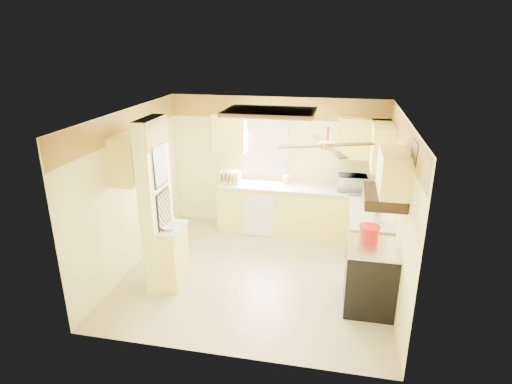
% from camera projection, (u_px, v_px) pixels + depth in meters
% --- Properties ---
extents(floor, '(4.00, 4.00, 0.00)m').
position_uv_depth(floor, '(257.00, 273.00, 6.75)').
color(floor, tan).
rests_on(floor, ground).
extents(ceiling, '(4.00, 4.00, 0.00)m').
position_uv_depth(ceiling, '(257.00, 114.00, 5.89)').
color(ceiling, white).
rests_on(ceiling, wall_back).
extents(wall_back, '(4.00, 0.00, 4.00)m').
position_uv_depth(wall_back, '(277.00, 164.00, 8.07)').
color(wall_back, '#FFF19B').
rests_on(wall_back, floor).
extents(wall_front, '(4.00, 0.00, 4.00)m').
position_uv_depth(wall_front, '(222.00, 261.00, 4.57)').
color(wall_front, '#FFF19B').
rests_on(wall_front, floor).
extents(wall_left, '(0.00, 3.80, 3.80)m').
position_uv_depth(wall_left, '(132.00, 190.00, 6.69)').
color(wall_left, '#FFF19B').
rests_on(wall_left, floor).
extents(wall_right, '(0.00, 3.80, 3.80)m').
position_uv_depth(wall_right, '(398.00, 209.00, 5.94)').
color(wall_right, '#FFF19B').
rests_on(wall_right, floor).
extents(wallpaper_border, '(4.00, 0.02, 0.40)m').
position_uv_depth(wallpaper_border, '(277.00, 108.00, 7.69)').
color(wallpaper_border, gold).
rests_on(wallpaper_border, wall_back).
extents(partition_column, '(0.20, 0.70, 2.50)m').
position_uv_depth(partition_column, '(156.00, 206.00, 6.07)').
color(partition_column, '#FFF19B').
rests_on(partition_column, floor).
extents(partition_ledge, '(0.25, 0.55, 0.90)m').
position_uv_depth(partition_ledge, '(174.00, 257.00, 6.30)').
color(partition_ledge, '#FFE568').
rests_on(partition_ledge, floor).
extents(ledge_top, '(0.28, 0.58, 0.04)m').
position_uv_depth(ledge_top, '(172.00, 228.00, 6.14)').
color(ledge_top, silver).
rests_on(ledge_top, partition_ledge).
extents(lower_cabinets_back, '(3.00, 0.60, 0.90)m').
position_uv_depth(lower_cabinets_back, '(300.00, 211.00, 7.97)').
color(lower_cabinets_back, '#FFE568').
rests_on(lower_cabinets_back, floor).
extents(lower_cabinets_right, '(0.60, 1.40, 0.90)m').
position_uv_depth(lower_cabinets_right, '(368.00, 240.00, 6.83)').
color(lower_cabinets_right, '#FFE568').
rests_on(lower_cabinets_right, floor).
extents(countertop_back, '(3.04, 0.64, 0.04)m').
position_uv_depth(countertop_back, '(301.00, 187.00, 7.80)').
color(countertop_back, silver).
rests_on(countertop_back, lower_cabinets_back).
extents(countertop_right, '(0.64, 1.44, 0.04)m').
position_uv_depth(countertop_right, '(370.00, 213.00, 6.67)').
color(countertop_right, silver).
rests_on(countertop_right, lower_cabinets_right).
extents(dishwasher_panel, '(0.58, 0.02, 0.80)m').
position_uv_depth(dishwasher_panel, '(257.00, 215.00, 7.83)').
color(dishwasher_panel, white).
rests_on(dishwasher_panel, lower_cabinets_back).
extents(window, '(0.92, 0.02, 1.02)m').
position_uv_depth(window, '(264.00, 148.00, 8.00)').
color(window, white).
rests_on(window, wall_back).
extents(upper_cab_back_left, '(0.60, 0.35, 0.70)m').
position_uv_depth(upper_cab_back_left, '(230.00, 133.00, 7.86)').
color(upper_cab_back_left, '#FFE568').
rests_on(upper_cab_back_left, wall_back).
extents(upper_cab_back_right, '(0.90, 0.35, 0.70)m').
position_uv_depth(upper_cab_back_right, '(364.00, 138.00, 7.41)').
color(upper_cab_back_right, '#FFE568').
rests_on(upper_cab_back_right, wall_back).
extents(upper_cab_right, '(0.35, 1.00, 0.70)m').
position_uv_depth(upper_cab_right, '(382.00, 146.00, 6.92)').
color(upper_cab_right, '#FFE568').
rests_on(upper_cab_right, wall_right).
extents(upper_cab_left_wall, '(0.35, 0.75, 0.70)m').
position_uv_depth(upper_cab_left_wall, '(131.00, 158.00, 6.23)').
color(upper_cab_left_wall, '#FFE568').
rests_on(upper_cab_left_wall, wall_left).
extents(upper_cab_over_stove, '(0.35, 0.76, 0.52)m').
position_uv_depth(upper_cab_over_stove, '(394.00, 172.00, 5.23)').
color(upper_cab_over_stove, '#FFE568').
rests_on(upper_cab_over_stove, wall_right).
extents(stove, '(0.68, 0.77, 0.92)m').
position_uv_depth(stove, '(370.00, 277.00, 5.77)').
color(stove, black).
rests_on(stove, floor).
extents(range_hood, '(0.50, 0.76, 0.14)m').
position_uv_depth(range_hood, '(384.00, 197.00, 5.36)').
color(range_hood, black).
rests_on(range_hood, upper_cab_over_stove).
extents(poster_menu, '(0.02, 0.42, 0.57)m').
position_uv_depth(poster_menu, '(160.00, 166.00, 5.84)').
color(poster_menu, black).
rests_on(poster_menu, partition_column).
extents(poster_nashville, '(0.02, 0.42, 0.57)m').
position_uv_depth(poster_nashville, '(164.00, 210.00, 6.06)').
color(poster_nashville, black).
rests_on(poster_nashville, partition_column).
extents(ceiling_light_panel, '(1.35, 0.95, 0.06)m').
position_uv_depth(ceiling_light_panel, '(270.00, 112.00, 6.35)').
color(ceiling_light_panel, brown).
rests_on(ceiling_light_panel, ceiling).
extents(ceiling_fan, '(1.15, 1.15, 0.26)m').
position_uv_depth(ceiling_fan, '(327.00, 145.00, 5.13)').
color(ceiling_fan, gold).
rests_on(ceiling_fan, ceiling).
extents(vent_grate, '(0.02, 0.40, 0.25)m').
position_uv_depth(vent_grate, '(415.00, 152.00, 4.76)').
color(vent_grate, black).
rests_on(vent_grate, wall_right).
extents(microwave, '(0.52, 0.37, 0.28)m').
position_uv_depth(microwave, '(352.00, 183.00, 7.55)').
color(microwave, white).
rests_on(microwave, countertop_back).
extents(bowl, '(0.25, 0.25, 0.05)m').
position_uv_depth(bowl, '(169.00, 228.00, 6.05)').
color(bowl, white).
rests_on(bowl, ledge_top).
extents(dutch_oven, '(0.28, 0.28, 0.19)m').
position_uv_depth(dutch_oven, '(369.00, 232.00, 5.80)').
color(dutch_oven, red).
rests_on(dutch_oven, stove).
extents(kettle, '(0.14, 0.14, 0.21)m').
position_uv_depth(kettle, '(377.00, 216.00, 6.25)').
color(kettle, silver).
rests_on(kettle, countertop_right).
extents(dish_rack, '(0.41, 0.32, 0.22)m').
position_uv_depth(dish_rack, '(230.00, 178.00, 7.99)').
color(dish_rack, '#D1B578').
rests_on(dish_rack, countertop_back).
extents(utensil_crock, '(0.11, 0.11, 0.23)m').
position_uv_depth(utensil_crock, '(286.00, 179.00, 7.94)').
color(utensil_crock, white).
rests_on(utensil_crock, countertop_back).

